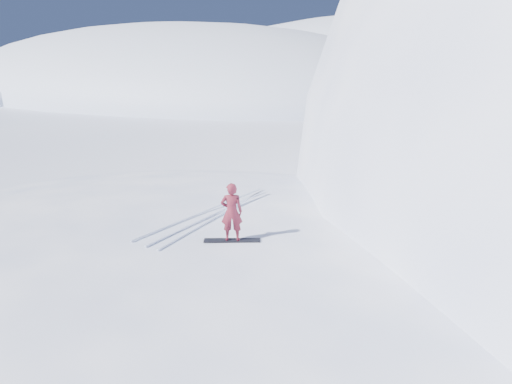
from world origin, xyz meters
TOP-DOWN VIEW (x-y plane):
  - ground at (0.00, 0.00)m, footprint 400.00×400.00m
  - near_ridge at (1.00, 3.00)m, footprint 36.00×28.00m
  - far_ridge_a at (-70.00, 60.00)m, footprint 120.00×70.00m
  - far_ridge_c at (-40.00, 110.00)m, footprint 140.00×90.00m
  - wind_bumps at (-0.56, 2.12)m, footprint 16.00×14.40m
  - snowboard at (0.18, 3.09)m, footprint 1.31×1.15m
  - snowboarder at (0.18, 3.09)m, footprint 0.67×0.64m
  - vapor_plume at (-46.41, 41.32)m, footprint 10.72×8.58m
  - board_tracks at (-1.75, 4.40)m, footprint 1.51×5.99m

SIDE VIEW (x-z plane):
  - ground at x=0.00m, z-range 0.00..0.00m
  - near_ridge at x=1.00m, z-range -2.40..2.40m
  - far_ridge_a at x=-70.00m, z-range -14.00..14.00m
  - far_ridge_c at x=-40.00m, z-range -18.00..18.00m
  - wind_bumps at x=-0.56m, z-range -0.50..0.50m
  - vapor_plume at x=-46.41m, z-range -3.75..3.75m
  - snowboard at x=0.18m, z-range 2.40..2.42m
  - board_tracks at x=-1.75m, z-range 2.40..2.44m
  - snowboarder at x=0.18m, z-range 2.42..3.96m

